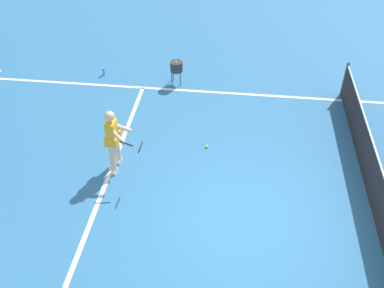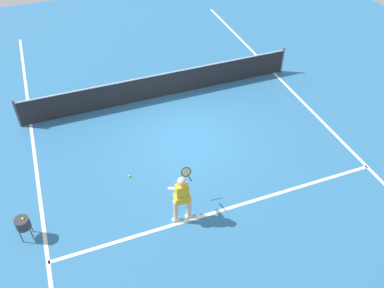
{
  "view_description": "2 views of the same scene",
  "coord_description": "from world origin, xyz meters",
  "px_view_note": "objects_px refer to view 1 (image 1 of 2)",
  "views": [
    {
      "loc": [
        6.14,
        -0.32,
        6.81
      ],
      "look_at": [
        -0.83,
        -1.15,
        1.15
      ],
      "focal_mm": 41.1,
      "sensor_mm": 36.0,
      "label": 1
    },
    {
      "loc": [
        -3.36,
        -9.42,
        8.66
      ],
      "look_at": [
        -0.3,
        -1.28,
        0.99
      ],
      "focal_mm": 38.17,
      "sensor_mm": 36.0,
      "label": 2
    }
  ],
  "objects_px": {
    "tennis_player": "(114,139)",
    "water_bottle": "(104,71)",
    "tennis_ball_near": "(207,146)",
    "ball_hopper": "(176,67)"
  },
  "relations": [
    {
      "from": "tennis_ball_near",
      "to": "water_bottle",
      "type": "xyz_separation_m",
      "value": [
        -3.13,
        -3.46,
        0.09
      ]
    },
    {
      "from": "water_bottle",
      "to": "tennis_ball_near",
      "type": "bearing_deg",
      "value": 47.81
    },
    {
      "from": "tennis_ball_near",
      "to": "water_bottle",
      "type": "distance_m",
      "value": 4.66
    },
    {
      "from": "tennis_player",
      "to": "water_bottle",
      "type": "relative_size",
      "value": 6.46
    },
    {
      "from": "tennis_player",
      "to": "water_bottle",
      "type": "height_order",
      "value": "tennis_player"
    },
    {
      "from": "tennis_ball_near",
      "to": "water_bottle",
      "type": "height_order",
      "value": "water_bottle"
    },
    {
      "from": "ball_hopper",
      "to": "water_bottle",
      "type": "xyz_separation_m",
      "value": [
        -0.21,
        -2.29,
        -0.43
      ]
    },
    {
      "from": "tennis_player",
      "to": "ball_hopper",
      "type": "height_order",
      "value": "tennis_player"
    },
    {
      "from": "ball_hopper",
      "to": "water_bottle",
      "type": "distance_m",
      "value": 2.33
    },
    {
      "from": "tennis_player",
      "to": "tennis_ball_near",
      "type": "xyz_separation_m",
      "value": [
        -0.97,
        1.98,
        -0.81
      ]
    }
  ]
}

